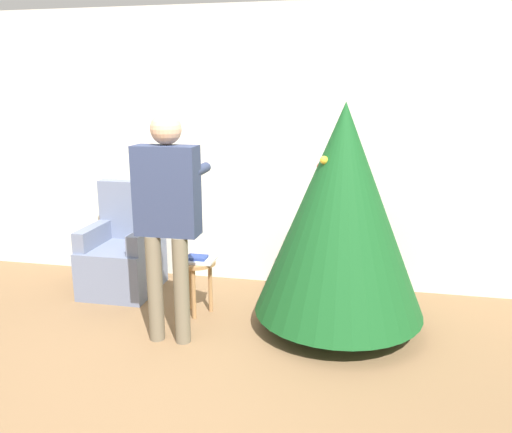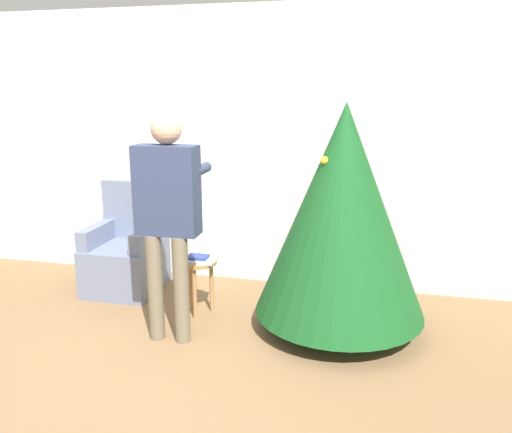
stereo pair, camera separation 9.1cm
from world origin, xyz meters
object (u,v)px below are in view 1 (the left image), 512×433
side_stool (197,272)px  christmas_tree (342,211)px  armchair (124,254)px  person_standing (167,207)px

side_stool → christmas_tree: bearing=-0.3°
christmas_tree → armchair: christmas_tree is taller
armchair → person_standing: bearing=-46.5°
christmas_tree → side_stool: 1.36m
side_stool → person_standing: bearing=-97.8°
christmas_tree → side_stool: bearing=179.7°
armchair → side_stool: armchair is taller
armchair → christmas_tree: bearing=-11.0°
christmas_tree → armchair: 2.23m
armchair → side_stool: bearing=-24.4°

